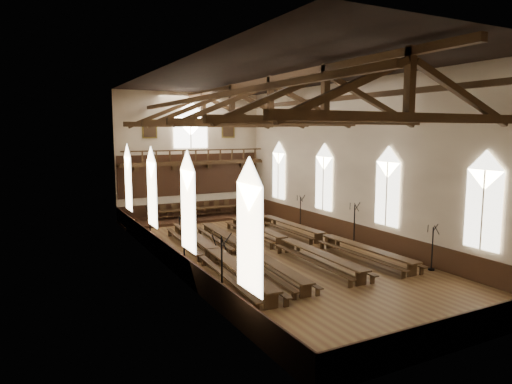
% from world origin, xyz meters
% --- Properties ---
extents(ground, '(26.00, 26.00, 0.00)m').
position_xyz_m(ground, '(0.00, 0.00, 0.00)').
color(ground, brown).
rests_on(ground, ground).
extents(room_walls, '(26.00, 26.00, 26.00)m').
position_xyz_m(room_walls, '(0.00, 0.00, 6.46)').
color(room_walls, beige).
rests_on(room_walls, ground).
extents(wainscot_band, '(12.00, 26.00, 1.20)m').
position_xyz_m(wainscot_band, '(0.00, 0.00, 0.60)').
color(wainscot_band, '#341D0F').
rests_on(wainscot_band, ground).
extents(side_windows, '(11.85, 19.80, 4.50)m').
position_xyz_m(side_windows, '(-0.00, -0.00, 3.74)').
color(side_windows, white).
rests_on(side_windows, room_walls).
extents(end_window, '(2.80, 0.12, 3.80)m').
position_xyz_m(end_window, '(0.00, 12.90, 7.22)').
color(end_window, white).
rests_on(end_window, room_walls).
extents(minstrels_gallery, '(11.80, 1.24, 3.70)m').
position_xyz_m(minstrels_gallery, '(0.00, 12.66, 3.91)').
color(minstrels_gallery, '#3C2713').
rests_on(minstrels_gallery, room_walls).
extents(portraits, '(7.75, 0.09, 1.45)m').
position_xyz_m(portraits, '(0.00, 12.90, 7.10)').
color(portraits, brown).
rests_on(portraits, room_walls).
extents(roof_trusses, '(11.70, 25.70, 2.80)m').
position_xyz_m(roof_trusses, '(0.00, -0.00, 8.22)').
color(roof_trusses, '#3C2713').
rests_on(roof_trusses, room_walls).
extents(refectory_row_a, '(2.07, 14.79, 0.78)m').
position_xyz_m(refectory_row_a, '(-3.58, -0.26, 0.57)').
color(refectory_row_a, '#3C2713').
rests_on(refectory_row_a, ground).
extents(refectory_row_b, '(1.83, 13.88, 0.69)m').
position_xyz_m(refectory_row_b, '(-1.69, -0.26, 0.50)').
color(refectory_row_b, '#3C2713').
rests_on(refectory_row_b, ground).
extents(refectory_row_c, '(1.71, 14.47, 0.75)m').
position_xyz_m(refectory_row_c, '(1.09, 0.13, 0.55)').
color(refectory_row_c, '#3C2713').
rests_on(refectory_row_c, ground).
extents(refectory_row_d, '(1.65, 14.32, 0.74)m').
position_xyz_m(refectory_row_d, '(3.78, -0.07, 0.54)').
color(refectory_row_d, '#3C2713').
rests_on(refectory_row_d, ground).
extents(dais, '(11.40, 3.08, 0.21)m').
position_xyz_m(dais, '(-0.33, 11.40, 0.10)').
color(dais, '#341D0F').
rests_on(dais, ground).
extents(high_table, '(7.62, 1.13, 0.71)m').
position_xyz_m(high_table, '(-0.33, 11.40, 0.81)').
color(high_table, '#3C2713').
rests_on(high_table, dais).
extents(high_chairs, '(6.81, 0.51, 1.06)m').
position_xyz_m(high_chairs, '(-0.33, 12.15, 0.79)').
color(high_chairs, '#3C2713').
rests_on(high_chairs, dais).
extents(candelabrum_left_near, '(0.87, 0.85, 2.90)m').
position_xyz_m(candelabrum_left_near, '(-5.55, -5.88, 0.88)').
color(candelabrum_left_near, black).
rests_on(candelabrum_left_near, ground).
extents(candelabrum_left_mid, '(0.80, 0.88, 2.88)m').
position_xyz_m(candelabrum_left_mid, '(-5.55, -1.31, 0.87)').
color(candelabrum_left_mid, black).
rests_on(candelabrum_left_mid, ground).
extents(candelabrum_left_far, '(0.72, 0.75, 2.49)m').
position_xyz_m(candelabrum_left_far, '(-5.55, 5.03, 0.76)').
color(candelabrum_left_far, black).
rests_on(candelabrum_left_far, ground).
extents(candelabrum_right_near, '(0.70, 0.68, 2.33)m').
position_xyz_m(candelabrum_right_near, '(5.55, -6.62, 0.71)').
color(candelabrum_right_near, black).
rests_on(candelabrum_right_near, ground).
extents(candelabrum_right_mid, '(0.76, 0.79, 2.61)m').
position_xyz_m(candelabrum_right_mid, '(5.55, -0.68, 0.79)').
color(candelabrum_right_mid, black).
rests_on(candelabrum_right_mid, ground).
extents(candelabrum_right_far, '(0.66, 0.71, 2.33)m').
position_xyz_m(candelabrum_right_far, '(5.55, 5.28, 0.71)').
color(candelabrum_right_far, black).
rests_on(candelabrum_right_far, ground).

